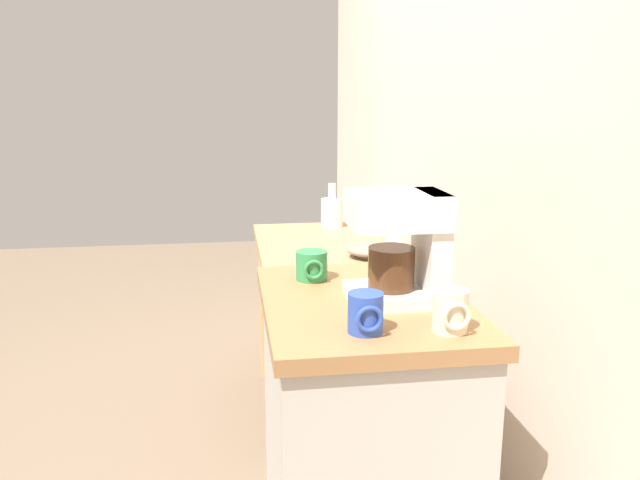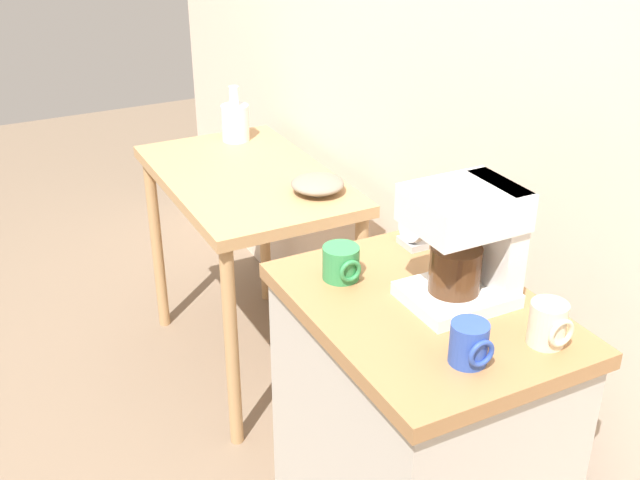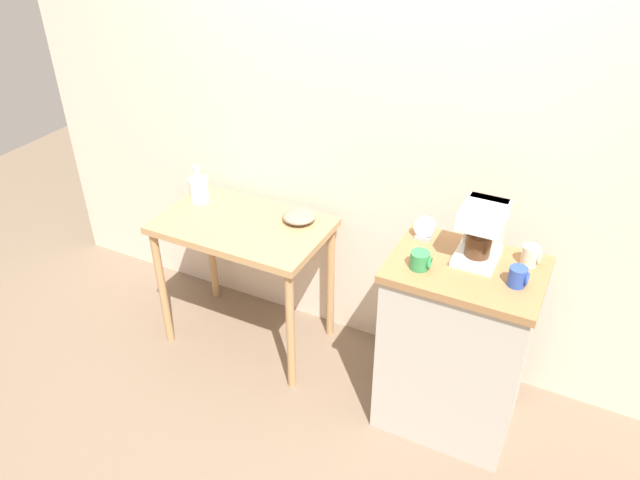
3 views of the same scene
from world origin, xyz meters
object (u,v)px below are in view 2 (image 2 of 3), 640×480
bowl_stoneware (318,184)px  mug_small_cream (548,324)px  coffee_maker (470,240)px  glass_carafe_vase (235,121)px  mug_blue (470,344)px  table_clock (413,227)px  mug_tall_green (341,263)px

bowl_stoneware → mug_small_cream: (1.17, -0.09, 0.16)m
bowl_stoneware → coffee_maker: bearing=-7.8°
glass_carafe_vase → mug_blue: mug_blue is taller
mug_blue → table_clock: size_ratio=0.74×
mug_tall_green → table_clock: size_ratio=0.80×
bowl_stoneware → mug_blue: bearing=-13.0°
coffee_maker → mug_blue: 0.26m
glass_carafe_vase → mug_small_cream: mug_small_cream is taller
coffee_maker → mug_tall_green: bearing=-135.7°
bowl_stoneware → glass_carafe_vase: size_ratio=0.83×
bowl_stoneware → mug_blue: (1.15, -0.27, 0.16)m
bowl_stoneware → glass_carafe_vase: glass_carafe_vase is taller
mug_small_cream → table_clock: 0.47m
mug_tall_green → coffee_maker: bearing=44.3°
mug_blue → glass_carafe_vase: bearing=172.9°
coffee_maker → mug_small_cream: (0.21, 0.04, -0.10)m
mug_tall_green → mug_small_cream: size_ratio=1.02×
bowl_stoneware → mug_tall_green: (0.75, -0.32, 0.15)m
bowl_stoneware → glass_carafe_vase: 0.60m
mug_small_cream → coffee_maker: bearing=-169.5°
glass_carafe_vase → coffee_maker: bearing=-3.1°
glass_carafe_vase → mug_tall_green: (1.35, -0.28, 0.11)m
glass_carafe_vase → coffee_maker: coffee_maker is taller
mug_blue → mug_small_cream: mug_small_cream is taller
coffee_maker → table_clock: coffee_maker is taller
glass_carafe_vase → table_clock: bearing=-2.1°
bowl_stoneware → mug_blue: 1.19m
coffee_maker → mug_tall_green: 0.30m
mug_tall_green → mug_small_cream: mug_small_cream is taller
mug_blue → mug_tall_green: bearing=-171.4°
glass_carafe_vase → mug_blue: bearing=-7.1°
glass_carafe_vase → mug_tall_green: mug_tall_green is taller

